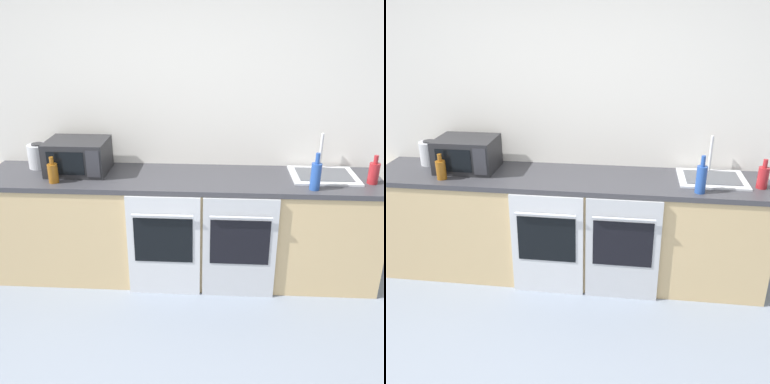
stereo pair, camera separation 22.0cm
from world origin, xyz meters
TOP-DOWN VIEW (x-y plane):
  - wall_back at (0.00, 2.08)m, footprint 10.00×0.06m
  - counter_back at (0.00, 1.74)m, footprint 3.21×0.64m
  - oven_left at (-0.11, 1.41)m, footprint 0.57×0.06m
  - oven_right at (0.48, 1.41)m, footprint 0.57×0.06m
  - microwave at (-0.85, 1.80)m, footprint 0.48×0.39m
  - bottle_amber at (-0.97, 1.55)m, footprint 0.08×0.08m
  - bottle_red at (1.49, 1.67)m, footprint 0.08×0.08m
  - bottle_blue at (1.02, 1.52)m, footprint 0.08×0.08m
  - kettle at (-1.22, 1.89)m, footprint 0.18×0.18m
  - sink at (1.15, 1.81)m, footprint 0.52×0.42m

SIDE VIEW (x-z plane):
  - oven_left at x=-0.11m, z-range 0.01..0.86m
  - oven_right at x=0.48m, z-range 0.01..0.86m
  - counter_back at x=0.00m, z-range 0.00..0.90m
  - sink at x=1.15m, z-range 0.76..1.07m
  - bottle_amber at x=-0.97m, z-range 0.88..1.08m
  - bottle_red at x=1.49m, z-range 0.87..1.10m
  - kettle at x=-1.22m, z-range 0.89..1.10m
  - bottle_blue at x=1.02m, z-range 0.87..1.15m
  - microwave at x=-0.85m, z-range 0.90..1.17m
  - wall_back at x=0.00m, z-range 0.00..2.60m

